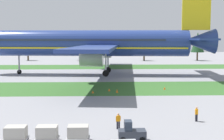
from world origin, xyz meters
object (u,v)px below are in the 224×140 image
Objects in this scene: ground_crew_loader at (118,120)px; cargo_dolly_second at (47,133)px; cargo_dolly_third at (16,133)px; taxiway_marker_3 at (117,91)px; taxiway_marker_2 at (165,88)px; taxiway_marker_0 at (109,90)px; ground_crew_marshaller at (197,113)px; cargo_dolly_lead at (78,132)px; taxiway_marker_1 at (93,92)px; baggage_tug at (131,133)px.

cargo_dolly_second is at bearing -172.51° from ground_crew_loader.
cargo_dolly_third is 3.32× the size of taxiway_marker_3.
taxiway_marker_3 reaches higher than taxiway_marker_2.
taxiway_marker_0 is (-0.40, 23.83, -0.70)m from ground_crew_loader.
ground_crew_marshaller is 2.62× the size of taxiway_marker_3.
cargo_dolly_third is 35.52m from taxiway_marker_2.
taxiway_marker_0 is at bearing 70.51° from ground_crew_marshaller.
cargo_dolly_second is at bearing 158.06° from ground_crew_marshaller.
cargo_dolly_lead is 1.27× the size of ground_crew_loader.
cargo_dolly_third is 26.59m from taxiway_marker_1.
taxiway_marker_0 is 0.99× the size of taxiway_marker_2.
baggage_tug is 7.93m from cargo_dolly_second.
cargo_dolly_second is 27.23m from taxiway_marker_3.
taxiway_marker_2 reaches higher than taxiway_marker_0.
cargo_dolly_lead is 1.00× the size of cargo_dolly_third.
baggage_tug is at bearing 90.00° from cargo_dolly_lead.
taxiway_marker_3 is (0.98, 22.10, -0.61)m from ground_crew_loader.
cargo_dolly_lead reaches higher than taxiway_marker_3.
taxiway_marker_2 is at bearing 19.09° from taxiway_marker_3.
ground_crew_loader is (4.00, 3.94, 0.03)m from cargo_dolly_lead.
ground_crew_loader is at bearing -81.22° from taxiway_marker_1.
taxiway_marker_0 is at bearing 166.59° from cargo_dolly_second.
taxiway_marker_3 is at bearing -51.37° from taxiway_marker_0.
cargo_dolly_third is at bearing -90.00° from cargo_dolly_lead.
ground_crew_marshaller is at bearing -6.01° from ground_crew_loader.
cargo_dolly_third is 4.44× the size of taxiway_marker_2.
ground_crew_loader reaches higher than cargo_dolly_third.
cargo_dolly_lead reaches higher than taxiway_marker_1.
cargo_dolly_second is at bearing 90.00° from cargo_dolly_third.
cargo_dolly_third is at bearing 179.71° from ground_crew_loader.
ground_crew_loader is 3.75× the size of taxiway_marker_1.
cargo_dolly_third is at bearing -112.46° from taxiway_marker_3.
baggage_tug is at bearing 174.32° from ground_crew_marshaller.
taxiway_marker_2 is (20.08, 29.29, -0.67)m from cargo_dolly_third.
baggage_tug reaches higher than cargo_dolly_second.
cargo_dolly_lead is at bearing -91.40° from taxiway_marker_1.
baggage_tug is at bearing 90.00° from cargo_dolly_third.
cargo_dolly_third is at bearing -108.68° from taxiway_marker_0.
cargo_dolly_lead is 4.49× the size of taxiway_marker_0.
taxiway_marker_1 is 0.70× the size of taxiway_marker_3.
cargo_dolly_third reaches higher than taxiway_marker_1.
baggage_tug is 1.50× the size of ground_crew_marshaller.
ground_crew_marshaller is (13.36, 6.68, 0.03)m from cargo_dolly_lead.
ground_crew_loader is (9.80, 3.97, 0.03)m from cargo_dolly_third.
taxiway_marker_0 is 0.74× the size of taxiway_marker_3.
taxiway_marker_3 is (-0.05, 26.02, -0.48)m from baggage_tug.
ground_crew_loader is 2.62× the size of taxiway_marker_3.
ground_crew_marshaller is (19.16, 6.71, 0.03)m from cargo_dolly_third.
ground_crew_marshaller is 3.54× the size of taxiway_marker_0.
taxiway_marker_2 is (14.28, 29.27, -0.67)m from cargo_dolly_lead.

